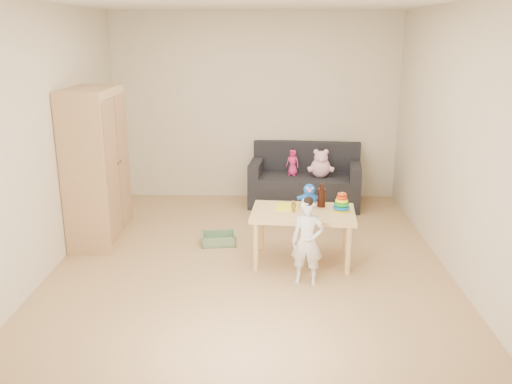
{
  "coord_description": "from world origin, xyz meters",
  "views": [
    {
      "loc": [
        0.18,
        -5.37,
        2.32
      ],
      "look_at": [
        0.05,
        0.25,
        0.65
      ],
      "focal_mm": 38.0,
      "sensor_mm": 36.0,
      "label": 1
    }
  ],
  "objects_px": {
    "wardrobe": "(96,166)",
    "play_table": "(302,236)",
    "sofa": "(305,190)",
    "toddler": "(307,243)"
  },
  "relations": [
    {
      "from": "play_table",
      "to": "toddler",
      "type": "bearing_deg",
      "value": -88.41
    },
    {
      "from": "sofa",
      "to": "play_table",
      "type": "bearing_deg",
      "value": -87.7
    },
    {
      "from": "sofa",
      "to": "play_table",
      "type": "distance_m",
      "value": 1.96
    },
    {
      "from": "wardrobe",
      "to": "play_table",
      "type": "xyz_separation_m",
      "value": [
        2.29,
        -0.59,
        -0.59
      ]
    },
    {
      "from": "wardrobe",
      "to": "play_table",
      "type": "relative_size",
      "value": 1.65
    },
    {
      "from": "play_table",
      "to": "toddler",
      "type": "xyz_separation_m",
      "value": [
        0.01,
        -0.5,
        0.13
      ]
    },
    {
      "from": "wardrobe",
      "to": "toddler",
      "type": "height_order",
      "value": "wardrobe"
    },
    {
      "from": "sofa",
      "to": "toddler",
      "type": "relative_size",
      "value": 1.83
    },
    {
      "from": "toddler",
      "to": "sofa",
      "type": "bearing_deg",
      "value": 96.78
    },
    {
      "from": "sofa",
      "to": "play_table",
      "type": "relative_size",
      "value": 1.42
    }
  ]
}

